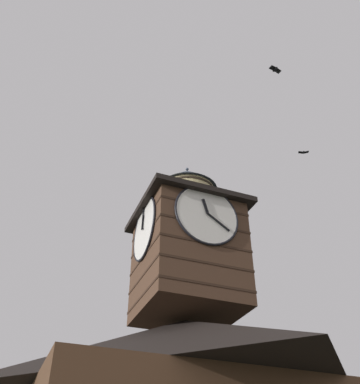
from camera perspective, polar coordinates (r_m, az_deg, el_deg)
The scene contains 3 objects.
clock_tower at distance 20.38m, azimuth 0.97°, elevation -6.69°, with size 4.73×4.73×7.69m.
flying_bird_high at distance 24.99m, azimuth 15.17°, elevation 4.80°, with size 0.55×0.36×0.11m.
flying_bird_low at distance 21.73m, azimuth 11.78°, elevation 14.77°, with size 0.61×0.32×0.16m.
Camera 1 is at (7.21, 15.39, 1.49)m, focal length 42.72 mm.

